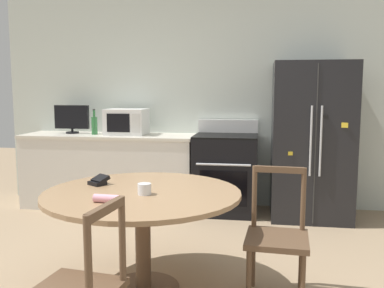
{
  "coord_description": "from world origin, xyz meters",
  "views": [
    {
      "loc": [
        0.67,
        -2.68,
        1.45
      ],
      "look_at": [
        0.06,
        1.15,
        0.95
      ],
      "focal_mm": 40.0,
      "sensor_mm": 36.0,
      "label": 1
    }
  ],
  "objects_px": {
    "refrigerator": "(311,141)",
    "dining_chair_right": "(277,237)",
    "countertop_tv": "(72,118)",
    "counter_bottle": "(94,125)",
    "wallet": "(99,181)",
    "microwave": "(127,122)",
    "candle_glass": "(144,190)",
    "oven_range": "(226,173)"
  },
  "relations": [
    {
      "from": "dining_chair_right",
      "to": "microwave",
      "type": "bearing_deg",
      "value": -46.71
    },
    {
      "from": "refrigerator",
      "to": "dining_chair_right",
      "type": "height_order",
      "value": "refrigerator"
    },
    {
      "from": "oven_range",
      "to": "counter_bottle",
      "type": "bearing_deg",
      "value": -179.7
    },
    {
      "from": "microwave",
      "to": "countertop_tv",
      "type": "relative_size",
      "value": 1.09
    },
    {
      "from": "dining_chair_right",
      "to": "oven_range",
      "type": "bearing_deg",
      "value": -72.03
    },
    {
      "from": "counter_bottle",
      "to": "candle_glass",
      "type": "distance_m",
      "value": 2.5
    },
    {
      "from": "oven_range",
      "to": "counter_bottle",
      "type": "height_order",
      "value": "counter_bottle"
    },
    {
      "from": "microwave",
      "to": "dining_chair_right",
      "type": "xyz_separation_m",
      "value": [
        1.73,
        -2.1,
        -0.62
      ]
    },
    {
      "from": "counter_bottle",
      "to": "wallet",
      "type": "xyz_separation_m",
      "value": [
        0.8,
        -1.93,
        -0.26
      ]
    },
    {
      "from": "microwave",
      "to": "candle_glass",
      "type": "xyz_separation_m",
      "value": [
        0.83,
        -2.23,
        -0.29
      ]
    },
    {
      "from": "countertop_tv",
      "to": "refrigerator",
      "type": "bearing_deg",
      "value": -2.39
    },
    {
      "from": "refrigerator",
      "to": "candle_glass",
      "type": "bearing_deg",
      "value": -122.26
    },
    {
      "from": "oven_range",
      "to": "dining_chair_right",
      "type": "height_order",
      "value": "oven_range"
    },
    {
      "from": "oven_range",
      "to": "dining_chair_right",
      "type": "relative_size",
      "value": 1.2
    },
    {
      "from": "candle_glass",
      "to": "wallet",
      "type": "height_order",
      "value": "candle_glass"
    },
    {
      "from": "microwave",
      "to": "candle_glass",
      "type": "relative_size",
      "value": 5.15
    },
    {
      "from": "oven_range",
      "to": "counter_bottle",
      "type": "distance_m",
      "value": 1.7
    },
    {
      "from": "counter_bottle",
      "to": "wallet",
      "type": "distance_m",
      "value": 2.1
    },
    {
      "from": "dining_chair_right",
      "to": "candle_glass",
      "type": "height_order",
      "value": "dining_chair_right"
    },
    {
      "from": "oven_range",
      "to": "countertop_tv",
      "type": "xyz_separation_m",
      "value": [
        -1.93,
        0.07,
        0.62
      ]
    },
    {
      "from": "counter_bottle",
      "to": "oven_range",
      "type": "bearing_deg",
      "value": 0.3
    },
    {
      "from": "oven_range",
      "to": "candle_glass",
      "type": "relative_size",
      "value": 11.59
    },
    {
      "from": "counter_bottle",
      "to": "dining_chair_right",
      "type": "distance_m",
      "value": 3.01
    },
    {
      "from": "counter_bottle",
      "to": "dining_chair_right",
      "type": "xyz_separation_m",
      "value": [
        2.13,
        -2.04,
        -0.58
      ]
    },
    {
      "from": "microwave",
      "to": "candle_glass",
      "type": "bearing_deg",
      "value": -69.53
    },
    {
      "from": "refrigerator",
      "to": "countertop_tv",
      "type": "distance_m",
      "value": 2.9
    },
    {
      "from": "oven_range",
      "to": "countertop_tv",
      "type": "bearing_deg",
      "value": 177.82
    },
    {
      "from": "counter_bottle",
      "to": "candle_glass",
      "type": "bearing_deg",
      "value": -60.62
    },
    {
      "from": "microwave",
      "to": "countertop_tv",
      "type": "xyz_separation_m",
      "value": [
        -0.72,
        0.02,
        0.03
      ]
    },
    {
      "from": "oven_range",
      "to": "microwave",
      "type": "height_order",
      "value": "microwave"
    },
    {
      "from": "microwave",
      "to": "wallet",
      "type": "height_order",
      "value": "microwave"
    },
    {
      "from": "countertop_tv",
      "to": "counter_bottle",
      "type": "relative_size",
      "value": 1.42
    },
    {
      "from": "counter_bottle",
      "to": "wallet",
      "type": "bearing_deg",
      "value": -67.46
    },
    {
      "from": "oven_range",
      "to": "dining_chair_right",
      "type": "bearing_deg",
      "value": -75.79
    },
    {
      "from": "microwave",
      "to": "dining_chair_right",
      "type": "height_order",
      "value": "microwave"
    },
    {
      "from": "refrigerator",
      "to": "dining_chair_right",
      "type": "bearing_deg",
      "value": -102.42
    },
    {
      "from": "refrigerator",
      "to": "dining_chair_right",
      "type": "distance_m",
      "value": 2.1
    },
    {
      "from": "oven_range",
      "to": "candle_glass",
      "type": "height_order",
      "value": "oven_range"
    },
    {
      "from": "refrigerator",
      "to": "wallet",
      "type": "xyz_separation_m",
      "value": [
        -1.77,
        -1.89,
        -0.11
      ]
    },
    {
      "from": "oven_range",
      "to": "counter_bottle",
      "type": "relative_size",
      "value": 3.49
    },
    {
      "from": "dining_chair_right",
      "to": "wallet",
      "type": "bearing_deg",
      "value": -1.3
    },
    {
      "from": "counter_bottle",
      "to": "candle_glass",
      "type": "relative_size",
      "value": 3.32
    }
  ]
}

